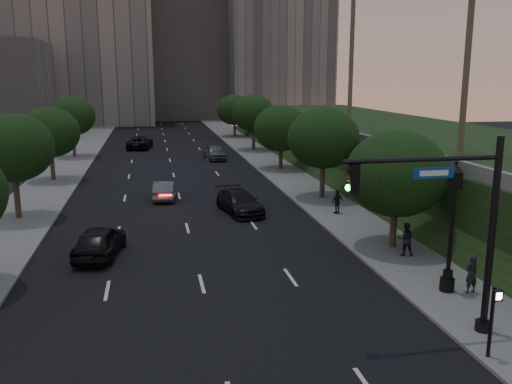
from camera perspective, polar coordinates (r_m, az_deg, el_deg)
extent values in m
plane|color=black|center=(19.55, -4.30, -15.01)|extent=(160.00, 160.00, 0.00)
cube|color=black|center=(48.16, -8.55, 1.35)|extent=(16.00, 140.00, 0.02)
cube|color=slate|center=(49.63, 3.35, 1.86)|extent=(4.50, 140.00, 0.15)
cube|color=slate|center=(48.82, -20.66, 0.92)|extent=(4.50, 140.00, 0.15)
cube|color=black|center=(51.69, 16.70, 3.94)|extent=(18.00, 90.00, 4.00)
cube|color=slate|center=(48.07, 7.79, 6.58)|extent=(0.35, 90.00, 0.70)
cube|color=gray|center=(110.19, -17.96, 15.25)|extent=(26.00, 20.00, 32.00)
cube|color=gray|center=(119.63, -7.45, 13.99)|extent=(22.00, 18.00, 26.00)
cube|color=gray|center=(116.58, 1.93, 16.59)|extent=(20.00, 22.00, 36.00)
cylinder|color=#38281C|center=(29.07, 14.28, -3.15)|extent=(0.36, 0.36, 2.86)
ellipsoid|color=black|center=(28.51, 14.55, 1.89)|extent=(5.20, 5.20, 4.42)
cylinder|color=#38281C|center=(39.92, 7.00, 1.50)|extent=(0.36, 0.36, 3.21)
ellipsoid|color=black|center=(39.49, 7.11, 5.67)|extent=(5.20, 5.20, 4.42)
cylinder|color=#38281C|center=(52.30, 2.61, 3.90)|extent=(0.36, 0.36, 2.86)
ellipsoid|color=black|center=(51.99, 2.64, 6.73)|extent=(5.20, 5.20, 4.42)
cylinder|color=#38281C|center=(65.85, -0.27, 5.76)|extent=(0.36, 0.36, 3.21)
ellipsoid|color=black|center=(65.59, -0.27, 8.30)|extent=(5.20, 5.20, 4.42)
cylinder|color=#38281C|center=(80.58, -2.28, 6.79)|extent=(0.36, 0.36, 2.86)
ellipsoid|color=black|center=(80.38, -2.29, 8.64)|extent=(5.20, 5.20, 4.42)
cylinder|color=#38281C|center=(36.99, -23.87, -0.27)|extent=(0.36, 0.36, 3.26)
ellipsoid|color=black|center=(36.53, -24.27, 4.27)|extent=(5.00, 5.00, 4.25)
cylinder|color=#38281C|center=(49.57, -20.65, 2.75)|extent=(0.36, 0.36, 2.99)
ellipsoid|color=black|center=(49.24, -20.89, 5.87)|extent=(5.00, 5.00, 4.25)
cylinder|color=#38281C|center=(63.27, -18.63, 4.89)|extent=(0.36, 0.36, 3.26)
ellipsoid|color=black|center=(63.00, -18.81, 7.56)|extent=(5.00, 5.00, 4.25)
cylinder|color=#4C4233|center=(36.85, 21.37, 13.03)|extent=(0.40, 0.40, 12.00)
cylinder|color=#4C4233|center=(50.63, 10.04, 14.60)|extent=(0.40, 0.40, 14.50)
cylinder|color=black|center=(20.03, 23.53, -4.56)|extent=(0.24, 0.24, 7.00)
cylinder|color=black|center=(21.14, 22.77, -13.04)|extent=(0.56, 0.56, 0.50)
cylinder|color=black|center=(18.05, 17.18, 3.29)|extent=(5.40, 0.16, 0.16)
cube|color=black|center=(17.18, 10.28, 1.35)|extent=(0.32, 0.22, 0.95)
sphere|color=black|center=(17.06, 9.75, 2.42)|extent=(0.20, 0.20, 0.20)
sphere|color=#3F2B0A|center=(17.11, 9.72, 1.43)|extent=(0.20, 0.20, 0.20)
sphere|color=#19F24C|center=(17.17, 9.68, 0.45)|extent=(0.20, 0.20, 0.20)
cube|color=#0B4091|center=(18.31, 18.20, 1.92)|extent=(1.40, 0.05, 0.35)
cylinder|color=black|center=(24.17, 19.45, -9.32)|extent=(0.60, 0.60, 0.70)
cylinder|color=black|center=(24.00, 19.53, -8.21)|extent=(0.40, 0.40, 0.40)
cylinder|color=black|center=(23.42, 19.87, -3.72)|extent=(0.18, 0.18, 3.60)
cube|color=black|center=(22.97, 20.23, 1.21)|extent=(0.42, 0.42, 0.70)
cone|color=black|center=(22.89, 20.32, 2.44)|extent=(0.64, 0.64, 0.35)
sphere|color=black|center=(22.86, 20.36, 2.93)|extent=(0.14, 0.14, 0.14)
cylinder|color=black|center=(19.02, 23.49, -12.67)|extent=(0.12, 0.12, 2.50)
cube|color=black|center=(18.49, 24.08, -9.91)|extent=(0.30, 0.14, 0.35)
cube|color=white|center=(18.43, 24.23, -10.00)|extent=(0.18, 0.02, 0.22)
imported|color=black|center=(28.32, -16.15, -4.99)|extent=(2.67, 4.97, 1.61)
imported|color=#575A5E|center=(40.36, -9.59, 0.21)|extent=(1.88, 4.32, 1.38)
imported|color=black|center=(69.18, -12.12, 5.12)|extent=(3.46, 6.01, 1.58)
imported|color=black|center=(35.77, -1.73, -1.07)|extent=(3.00, 5.42, 1.48)
imported|color=#575A5E|center=(59.00, -4.38, 4.22)|extent=(2.37, 4.97, 1.64)
imported|color=black|center=(24.11, 21.73, -8.03)|extent=(0.64, 0.48, 1.61)
imported|color=black|center=(27.92, 15.47, -4.80)|extent=(0.97, 0.86, 1.67)
imported|color=black|center=(35.44, 8.55, -1.01)|extent=(0.99, 0.73, 1.56)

